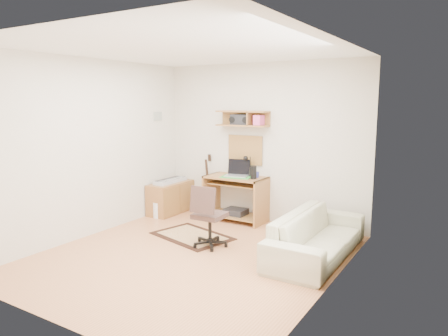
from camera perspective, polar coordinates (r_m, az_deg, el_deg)
The scene contains 22 objects.
floor at distance 5.58m, azimuth -4.43°, elevation -11.86°, with size 3.60×4.00×0.01m, color tan.
ceiling at distance 5.25m, azimuth -4.79°, elevation 15.81°, with size 3.60×4.00×0.01m, color white.
back_wall at distance 6.97m, azimuth 5.18°, elevation 3.40°, with size 3.60×0.01×2.60m, color beige.
left_wall at distance 6.48m, azimuth -17.62°, elevation 2.58°, with size 0.01×4.00×2.60m, color beige.
right_wall at distance 4.45m, azimuth 14.53°, elevation -0.11°, with size 0.01×4.00×2.60m, color beige.
wall_shelf at distance 6.96m, azimuth 2.52°, elevation 6.72°, with size 0.90×0.25×0.26m, color #9C6837.
cork_board at distance 7.10m, azimuth 2.90°, elevation 2.47°, with size 0.64×0.03×0.49m, color tan.
wall_photo at distance 7.50m, azimuth -8.96°, elevation 6.95°, with size 0.02×0.20×0.15m, color #4C8CBF.
desk at distance 7.03m, azimuth 1.61°, elevation -4.16°, with size 1.00×0.55×0.75m, color #9C6837, non-canonical shape.
laptop at distance 6.90m, azimuth 1.74°, elevation -0.05°, with size 0.37×0.37×0.28m, color silver, non-canonical shape.
speaker at distance 6.73m, azimuth 4.03°, elevation -0.60°, with size 0.10×0.10×0.21m, color black.
desk_lamp at distance 6.96m, azimuth 3.57°, elevation 0.24°, with size 0.11×0.11×0.34m, color black, non-canonical shape.
pencil_cup at distance 6.87m, azimuth 4.50°, elevation -0.91°, with size 0.07×0.07×0.09m, color #303790.
boombox at distance 6.97m, azimuth 2.30°, elevation 6.56°, with size 0.33×0.15×0.17m, color black.
rug at distance 6.33m, azimuth -4.35°, elevation -9.16°, with size 1.14×0.76×0.02m, color beige.
task_chair at distance 5.78m, azimuth -1.93°, elevation -6.43°, with size 0.45×0.45×0.88m, color #3A2822, non-canonical shape.
cabinet at distance 7.60m, azimuth -7.25°, elevation -3.99°, with size 0.40×0.90×0.55m, color #9C6837.
music_keyboard at distance 7.54m, azimuth -7.30°, elevation -1.73°, with size 0.22×0.70×0.06m, color #B2B5BA.
guitar at distance 7.46m, azimuth -2.43°, elevation -2.18°, with size 0.28×0.18×1.06m, color #AD7135, non-canonical shape.
waste_basket at distance 7.36m, azimuth -8.77°, elevation -5.60°, with size 0.22×0.22×0.27m, color white.
printer at distance 6.68m, azimuth 10.37°, elevation -7.61°, with size 0.45×0.35×0.17m, color #A5A8AA.
sofa at distance 5.57m, azimuth 12.52°, elevation -7.96°, with size 1.93×0.56×0.75m, color #BBB794.
Camera 1 is at (3.08, -4.21, 1.99)m, focal length 33.71 mm.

